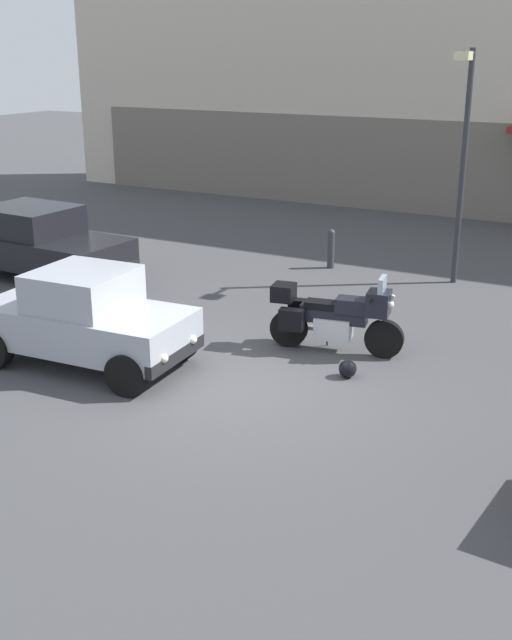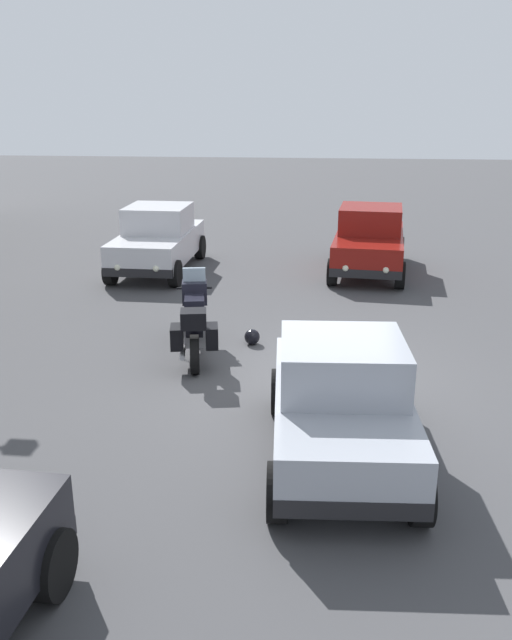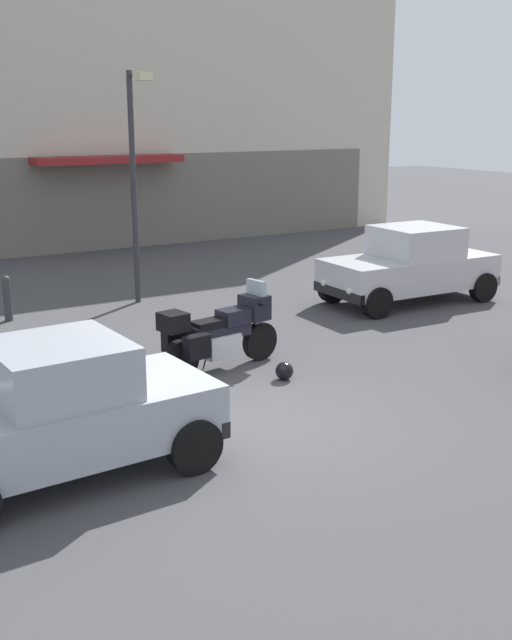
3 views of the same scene
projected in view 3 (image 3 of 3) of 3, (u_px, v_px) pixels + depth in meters
ground_plane at (234, 422)px, 10.19m from camera, size 80.00×80.00×0.00m
motorcycle at (219, 333)px, 12.11m from camera, size 2.25×0.94×1.36m
helmet at (284, 371)px, 11.79m from camera, size 0.28×0.28×0.28m
car_hatchback_near at (410, 265)px, 16.59m from camera, size 3.91×1.86×1.64m
car_compact_side at (62, 411)px, 8.48m from camera, size 3.54×1.88×1.56m
streetlamp_curbside at (135, 166)px, 15.92m from camera, size 0.28×0.94×4.82m
bollard_curbside at (7, 297)px, 15.12m from camera, size 0.16×0.16×0.91m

